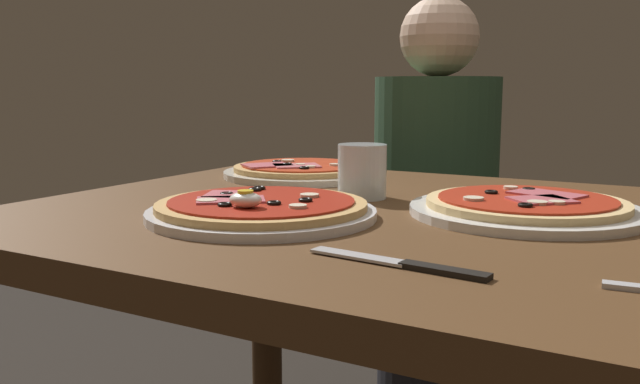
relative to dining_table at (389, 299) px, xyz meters
name	(u,v)px	position (x,y,z in m)	size (l,w,h in m)	color
dining_table	(389,299)	(0.00, 0.00, 0.00)	(1.05, 0.85, 0.78)	brown
pizza_foreground	(261,209)	(-0.13, -0.14, 0.14)	(0.31, 0.31, 0.05)	white
pizza_across_left	(526,207)	(0.18, 0.06, 0.14)	(0.32, 0.32, 0.03)	white
pizza_across_right	(302,171)	(-0.30, 0.25, 0.14)	(0.31, 0.31, 0.03)	silver
water_glass_near	(362,175)	(-0.08, 0.08, 0.17)	(0.08, 0.08, 0.09)	silver
knife	(408,265)	(0.14, -0.28, 0.13)	(0.20, 0.04, 0.01)	silver
diner_person	(434,238)	(-0.21, 0.78, -0.09)	(0.32, 0.32, 1.18)	black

